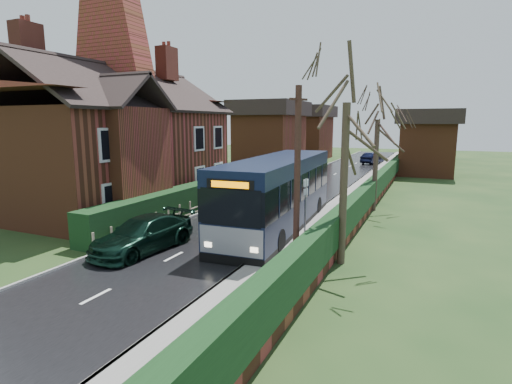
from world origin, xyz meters
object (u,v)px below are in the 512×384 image
at_px(brick_house, 119,137).
at_px(car_green, 143,234).
at_px(bus_stop_sign, 305,200).
at_px(car_silver, 243,191).
at_px(telegraph_pole, 297,179).
at_px(bus, 278,194).

height_order(brick_house, car_green, brick_house).
bearing_deg(brick_house, bus_stop_sign, -10.21).
height_order(car_silver, telegraph_pole, telegraph_pole).
relative_size(brick_house, bus, 1.24).
distance_m(brick_house, telegraph_pole, 14.85).
bearing_deg(car_green, telegraph_pole, 10.78).
bearing_deg(car_silver, bus, -54.27).
distance_m(car_silver, telegraph_pole, 12.92).
xyz_separation_m(bus_stop_sign, telegraph_pole, (0.80, -3.72, 1.44)).
distance_m(bus_stop_sign, telegraph_pole, 4.07).
bearing_deg(car_silver, brick_house, -149.55).
height_order(brick_house, telegraph_pole, brick_house).
bearing_deg(bus, telegraph_pole, -65.95).
distance_m(car_silver, bus_stop_sign, 9.32).
bearing_deg(brick_house, bus, -5.24).
bearing_deg(bus_stop_sign, bus, 152.53).
bearing_deg(telegraph_pole, bus, 141.81).
height_order(car_silver, car_green, car_green).
distance_m(brick_house, bus, 11.29).
bearing_deg(bus, car_silver, 126.70).
distance_m(bus, car_silver, 7.17).
relative_size(bus_stop_sign, telegraph_pole, 0.43).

